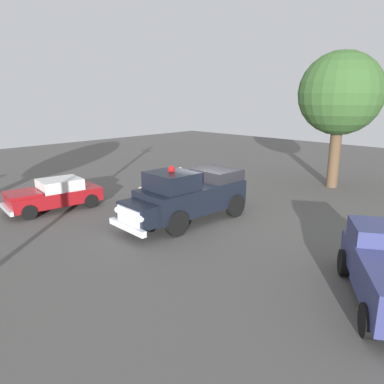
# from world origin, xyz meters

# --- Properties ---
(ground_plane) EXTENTS (60.00, 60.00, 0.00)m
(ground_plane) POSITION_xyz_m (0.00, 0.00, 0.00)
(ground_plane) COLOR #514F4C
(vintage_fire_truck) EXTENTS (6.05, 2.56, 2.59)m
(vintage_fire_truck) POSITION_xyz_m (-0.91, 0.29, 1.20)
(vintage_fire_truck) COLOR black
(vintage_fire_truck) RESTS_ON ground
(classic_hot_rod) EXTENTS (4.56, 2.40, 1.46)m
(classic_hot_rod) POSITION_xyz_m (-4.21, 6.17, 0.75)
(classic_hot_rod) COLOR black
(classic_hot_rod) RESTS_ON ground
(lawn_chair_near_truck) EXTENTS (0.68, 0.69, 1.02)m
(lawn_chair_near_truck) POSITION_xyz_m (-1.67, 2.56, 0.59)
(lawn_chair_near_truck) COLOR #B7BABF
(lawn_chair_near_truck) RESTS_ON ground
(lawn_chair_by_car) EXTENTS (0.62, 0.62, 1.02)m
(lawn_chair_by_car) POSITION_xyz_m (-0.56, 3.39, 0.59)
(lawn_chair_by_car) COLOR #B7BABF
(lawn_chair_by_car) RESTS_ON ground
(spectator_seated) EXTENTS (0.61, 0.65, 1.29)m
(spectator_seated) POSITION_xyz_m (-1.75, 2.67, 0.70)
(spectator_seated) COLOR #383842
(spectator_seated) RESTS_ON ground
(spectator_standing) EXTENTS (0.40, 0.63, 1.68)m
(spectator_standing) POSITION_xyz_m (1.57, 3.34, 0.96)
(spectator_standing) COLOR #2D334C
(spectator_standing) RESTS_ON ground
(oak_tree_left) EXTENTS (4.72, 4.72, 7.85)m
(oak_tree_left) POSITION_xyz_m (9.60, -1.55, 5.44)
(oak_tree_left) COLOR brown
(oak_tree_left) RESTS_ON ground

